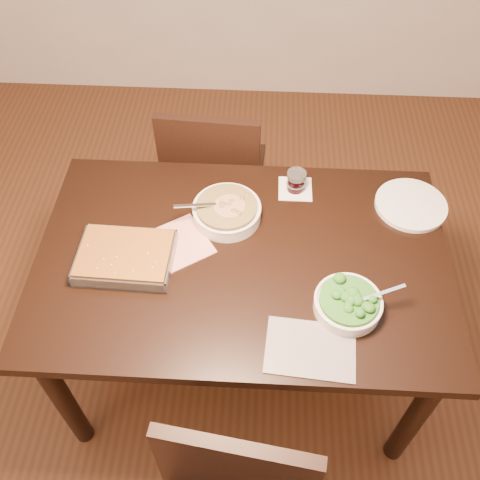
# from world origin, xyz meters

# --- Properties ---
(ground) EXTENTS (4.00, 4.00, 0.00)m
(ground) POSITION_xyz_m (0.00, 0.00, 0.00)
(ground) COLOR #4D2916
(ground) RESTS_ON ground
(table) EXTENTS (1.40, 0.90, 0.75)m
(table) POSITION_xyz_m (0.00, 0.00, 0.65)
(table) COLOR black
(table) RESTS_ON ground
(magazine_a) EXTENTS (0.34, 0.32, 0.01)m
(magazine_a) POSITION_xyz_m (-0.26, 0.02, 0.75)
(magazine_a) COLOR #C5383A
(magazine_a) RESTS_ON table
(magazine_b) EXTENTS (0.28, 0.21, 0.00)m
(magazine_b) POSITION_xyz_m (0.22, -0.33, 0.75)
(magazine_b) COLOR #282830
(magazine_b) RESTS_ON table
(coaster) EXTENTS (0.12, 0.12, 0.00)m
(coaster) POSITION_xyz_m (0.18, 0.33, 0.75)
(coaster) COLOR white
(coaster) RESTS_ON table
(stew_bowl) EXTENTS (0.26, 0.25, 0.09)m
(stew_bowl) POSITION_xyz_m (-0.07, 0.18, 0.78)
(stew_bowl) COLOR white
(stew_bowl) RESTS_ON table
(broccoli_bowl) EXTENTS (0.24, 0.21, 0.08)m
(broccoli_bowl) POSITION_xyz_m (0.34, -0.19, 0.78)
(broccoli_bowl) COLOR white
(broccoli_bowl) RESTS_ON table
(baking_dish) EXTENTS (0.32, 0.24, 0.06)m
(baking_dish) POSITION_xyz_m (-0.39, -0.04, 0.78)
(baking_dish) COLOR silver
(baking_dish) RESTS_ON table
(wine_tumbler) EXTENTS (0.07, 0.07, 0.08)m
(wine_tumbler) POSITION_xyz_m (0.18, 0.33, 0.80)
(wine_tumbler) COLOR black
(wine_tumbler) RESTS_ON coaster
(dinner_plate) EXTENTS (0.26, 0.26, 0.02)m
(dinner_plate) POSITION_xyz_m (0.60, 0.26, 0.76)
(dinner_plate) COLOR white
(dinner_plate) RESTS_ON table
(chair_far) EXTENTS (0.45, 0.45, 0.89)m
(chair_far) POSITION_xyz_m (-0.16, 0.65, 0.50)
(chair_far) COLOR black
(chair_far) RESTS_ON ground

